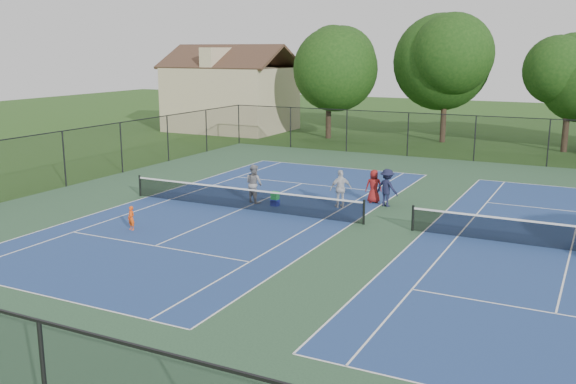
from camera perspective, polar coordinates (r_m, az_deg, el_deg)
The scene contains 16 objects.
ground at distance 26.92m, azimuth 8.83°, elevation -3.15°, with size 140.00×140.00×0.00m, color #234716.
court_pad at distance 26.92m, azimuth 8.83°, elevation -3.14°, with size 36.00×36.00×0.01m, color #284831.
tennis_court_left at distance 29.70m, azimuth -4.10°, elevation -1.34°, with size 12.00×23.83×1.07m.
tennis_court_right at distance 25.74m, azimuth 23.86°, elevation -4.62°, with size 12.00×23.83×1.07m.
perimeter_fence at distance 26.54m, azimuth 8.95°, elevation 0.18°, with size 36.08×36.08×3.02m.
tree_back_a at distance 53.00m, azimuth 3.68°, elevation 11.28°, with size 6.80×6.80×9.15m.
tree_back_b at distance 52.08m, azimuth 13.92°, elevation 11.54°, with size 7.60×7.60×10.03m.
tree_back_c at distance 49.83m, azimuth 23.83°, elevation 9.53°, with size 6.00×6.00×8.40m.
clapboard_house at distance 58.65m, azimuth -5.08°, elevation 8.50°, with size 10.80×8.10×7.65m.
child_player at distance 26.91m, azimuth -13.76°, elevation -2.27°, with size 0.36×0.24×1.00m, color #FF4F10.
instructor at distance 30.74m, azimuth -3.04°, elevation 0.75°, with size 0.91×0.71×1.87m, color gray.
bystander_a at distance 29.86m, azimuth 4.70°, elevation 0.28°, with size 1.04×0.43×1.78m, color silver.
bystander_b at distance 30.34m, azimuth 8.80°, elevation 0.38°, with size 1.15×0.66×1.78m, color #171934.
bystander_c at distance 30.99m, azimuth 7.64°, elevation 0.51°, with size 0.79×0.51×1.61m, color maroon.
ball_crate at distance 30.22m, azimuth -1.16°, elevation -0.95°, with size 0.35×0.31×0.32m, color #152094.
ball_hopper at distance 30.14m, azimuth -1.16°, elevation -0.32°, with size 0.33×0.28×0.36m, color green.
Camera 1 is at (7.85, -24.71, 7.24)m, focal length 40.00 mm.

